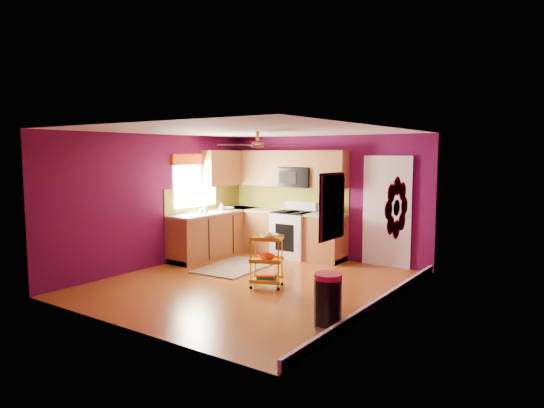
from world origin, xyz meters
The scene contains 18 objects.
ground centered at (0.00, 0.00, 0.00)m, with size 5.00×5.00×0.00m, color brown.
room_envelope centered at (0.03, 0.00, 1.63)m, with size 4.54×5.04×2.52m.
lower_cabinets centered at (-1.35, 1.82, 0.43)m, with size 2.81×2.31×0.94m.
electric_range centered at (-0.55, 2.17, 0.48)m, with size 0.76×0.66×1.13m.
upper_cabinetry centered at (-1.24, 2.17, 1.80)m, with size 2.80×2.30×1.26m.
left_window centered at (-2.22, 1.05, 1.74)m, with size 0.08×1.35×1.08m.
panel_door centered at (1.35, 2.47, 1.02)m, with size 0.95×0.11×2.15m.
right_wall_art centered at (2.23, -0.34, 1.44)m, with size 0.04×2.74×1.04m.
ceiling_fan centered at (0.00, 0.20, 2.29)m, with size 1.01×1.01×0.26m.
shag_rug centered at (-0.93, 0.77, 0.01)m, with size 0.99×1.61×0.02m, color black.
rolling_cart centered at (0.34, -0.02, 0.46)m, with size 0.60×0.53×0.90m.
trash_can centered at (1.98, -1.01, 0.33)m, with size 0.43×0.43×0.67m.
teal_kettle centered at (0.10, 2.24, 1.02)m, with size 0.18×0.18×0.21m.
toaster centered at (0.34, 2.30, 1.03)m, with size 0.22×0.15×0.18m, color beige.
soap_bottle_a centered at (-1.98, 1.07, 1.03)m, with size 0.08×0.08×0.18m, color #EA3F72.
soap_bottle_b centered at (-1.91, 1.50, 1.02)m, with size 0.13×0.13×0.17m, color white.
counter_dish centered at (-1.89, 1.69, 0.97)m, with size 0.23×0.23×0.06m, color white.
counter_cup centered at (-1.97, 0.94, 0.98)m, with size 0.11×0.11×0.09m, color white.
Camera 1 is at (4.75, -6.21, 2.14)m, focal length 32.00 mm.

